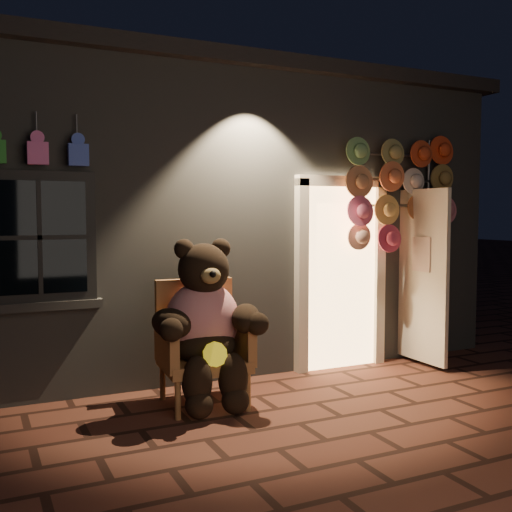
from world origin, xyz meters
TOP-DOWN VIEW (x-y plane):
  - ground at (0.00, 0.00)m, footprint 60.00×60.00m
  - shop_building at (0.00, 3.99)m, footprint 7.30×5.95m
  - wicker_armchair at (-0.55, 0.90)m, footprint 0.83×0.76m
  - teddy_bear at (-0.56, 0.75)m, footprint 1.10×0.88m
  - hat_rack at (2.05, 1.28)m, footprint 1.51×0.22m

SIDE VIEW (x-z plane):
  - ground at x=0.00m, z-range 0.00..0.00m
  - wicker_armchair at x=-0.55m, z-range 0.00..1.14m
  - teddy_bear at x=-0.56m, z-range 0.01..1.53m
  - shop_building at x=0.00m, z-range -0.02..3.49m
  - hat_rack at x=2.05m, z-range 0.71..3.37m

